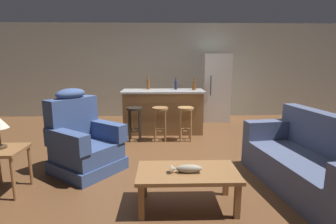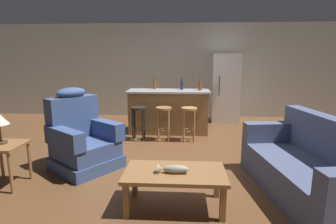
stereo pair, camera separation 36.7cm
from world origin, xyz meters
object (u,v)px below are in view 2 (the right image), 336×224
object	(u,v)px
coffee_table	(175,176)
bottle_wine_dark	(200,86)
bar_stool_middle	(164,118)
bar_stool_right	(189,118)
end_table	(4,152)
bottle_tall_green	(182,85)
bar_stool_left	(138,117)
refrigerator	(225,88)
bottle_short_amber	(154,84)
fish_figurine	(173,169)
kitchen_island	(169,111)
couch	(310,169)
recliner_near_lamp	(82,140)

from	to	relation	value
coffee_table	bottle_wine_dark	world-z (taller)	bottle_wine_dark
bar_stool_middle	bottle_wine_dark	bearing A→B (deg)	40.93
bar_stool_right	bottle_wine_dark	bearing A→B (deg)	69.60
end_table	bar_stool_right	xyz separation A→B (m)	(2.39, 2.07, 0.01)
bottle_tall_green	coffee_table	bearing A→B (deg)	-90.81
end_table	bar_stool_right	world-z (taller)	bar_stool_right
coffee_table	bar_stool_left	xyz separation A→B (m)	(-0.82, 2.44, 0.11)
bottle_wine_dark	coffee_table	bearing A→B (deg)	-98.13
bar_stool_right	refrigerator	world-z (taller)	refrigerator
bottle_short_amber	fish_figurine	bearing A→B (deg)	-80.46
bar_stool_left	bar_stool_right	xyz separation A→B (m)	(1.02, 0.00, 0.00)
bar_stool_right	kitchen_island	bearing A→B (deg)	125.21
kitchen_island	bottle_tall_green	distance (m)	0.66
kitchen_island	couch	bearing A→B (deg)	-56.24
fish_figurine	recliner_near_lamp	world-z (taller)	recliner_near_lamp
bar_stool_left	refrigerator	distance (m)	2.73
bottle_wine_dark	kitchen_island	bearing A→B (deg)	-178.32
couch	bar_stool_left	world-z (taller)	couch
end_table	couch	bearing A→B (deg)	-0.61
bar_stool_middle	bottle_short_amber	world-z (taller)	bottle_short_amber
coffee_table	bottle_tall_green	size ratio (longest dim) A/B	4.12
bar_stool_left	bottle_tall_green	bearing A→B (deg)	41.55
recliner_near_lamp	kitchen_island	bearing A→B (deg)	96.62
fish_figurine	refrigerator	bearing A→B (deg)	74.64
bar_stool_right	end_table	bearing A→B (deg)	-139.09
refrigerator	bar_stool_left	bearing A→B (deg)	-137.27
coffee_table	bottle_tall_green	distance (m)	3.28
bar_stool_left	bottle_short_amber	bearing A→B (deg)	73.71
recliner_near_lamp	bar_stool_left	bearing A→B (deg)	103.20
recliner_near_lamp	bar_stool_right	distance (m)	2.16
fish_figurine	kitchen_island	xyz separation A→B (m)	(-0.22, 3.12, 0.02)
coffee_table	end_table	bearing A→B (deg)	170.33
kitchen_island	bar_stool_left	distance (m)	0.85
kitchen_island	bar_stool_middle	bearing A→B (deg)	-95.76
recliner_near_lamp	bar_stool_middle	xyz separation A→B (m)	(1.13, 1.41, 0.05)
bar_stool_left	bar_stool_right	distance (m)	1.02
bottle_tall_green	bottle_wine_dark	distance (m)	0.41
end_table	bar_stool_left	bearing A→B (deg)	56.44
kitchen_island	bottle_short_amber	xyz separation A→B (m)	(-0.33, 0.19, 0.59)
kitchen_island	bottle_wine_dark	bearing A→B (deg)	1.68
kitchen_island	bottle_wine_dark	distance (m)	0.89
end_table	kitchen_island	bearing A→B (deg)	54.24
couch	bottle_wine_dark	bearing A→B (deg)	-75.29
end_table	refrigerator	distance (m)	5.16
bottle_short_amber	bottle_wine_dark	xyz separation A→B (m)	(1.02, -0.17, -0.02)
end_table	bar_stool_right	size ratio (longest dim) A/B	0.82
kitchen_island	bar_stool_right	world-z (taller)	kitchen_island
bar_stool_middle	bar_stool_right	world-z (taller)	same
recliner_near_lamp	bar_stool_right	bearing A→B (deg)	77.62
coffee_table	refrigerator	bearing A→B (deg)	74.75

